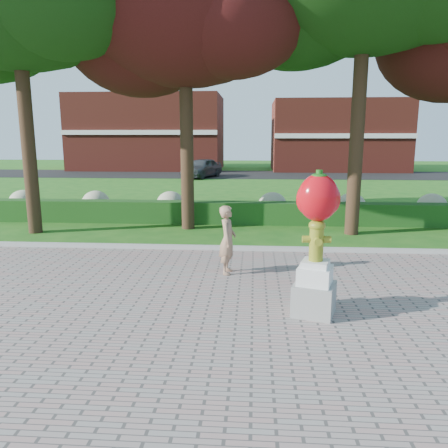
% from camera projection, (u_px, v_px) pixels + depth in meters
% --- Properties ---
extents(ground, '(100.00, 100.00, 0.00)m').
position_uv_depth(ground, '(239.00, 288.00, 9.25)').
color(ground, '#1A5916').
rests_on(ground, ground).
extents(walkway, '(40.00, 14.00, 0.04)m').
position_uv_depth(walkway, '(228.00, 398.00, 5.33)').
color(walkway, gray).
rests_on(walkway, ground).
extents(curb, '(40.00, 0.18, 0.15)m').
position_uv_depth(curb, '(243.00, 249.00, 12.17)').
color(curb, '#ADADA5').
rests_on(curb, ground).
extents(lawn_hedge, '(24.00, 0.70, 0.80)m').
position_uv_depth(lawn_hedge, '(246.00, 213.00, 16.02)').
color(lawn_hedge, '#124014').
rests_on(lawn_hedge, ground).
extents(hydrangea_row, '(20.10, 1.10, 0.99)m').
position_uv_depth(hydrangea_row, '(261.00, 205.00, 16.93)').
color(hydrangea_row, '#AAAB82').
rests_on(hydrangea_row, ground).
extents(street, '(50.00, 8.00, 0.02)m').
position_uv_depth(street, '(251.00, 175.00, 36.63)').
color(street, black).
rests_on(street, ground).
extents(building_left, '(14.00, 8.00, 7.00)m').
position_uv_depth(building_left, '(149.00, 133.00, 42.49)').
color(building_left, maroon).
rests_on(building_left, ground).
extents(building_right, '(12.00, 8.00, 6.40)m').
position_uv_depth(building_right, '(336.00, 136.00, 41.33)').
color(building_right, maroon).
rests_on(building_right, ground).
extents(tree_mid_left, '(8.25, 7.04, 10.69)m').
position_uv_depth(tree_mid_left, '(182.00, 4.00, 13.90)').
color(tree_mid_left, black).
rests_on(tree_mid_left, ground).
extents(hydrant_sculpture, '(0.87, 0.87, 2.56)m').
position_uv_depth(hydrant_sculpture, '(316.00, 240.00, 7.55)').
color(hydrant_sculpture, gray).
rests_on(hydrant_sculpture, walkway).
extents(woman, '(0.41, 0.60, 1.58)m').
position_uv_depth(woman, '(228.00, 240.00, 9.98)').
color(woman, '#A0775B').
rests_on(woman, walkway).
extents(parked_car, '(3.24, 4.72, 1.49)m').
position_uv_depth(parked_car, '(202.00, 168.00, 33.81)').
color(parked_car, '#393C40').
rests_on(parked_car, street).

